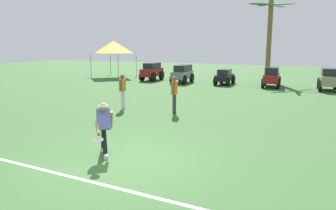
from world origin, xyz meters
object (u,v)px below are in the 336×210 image
palm_tree_far_left (269,35)px  parked_car_slot_c (225,77)px  frisbee_in_flight (98,140)px  parked_car_slot_a (152,71)px  teammate_midfield (174,91)px  parked_car_slot_e (329,79)px  teammate_near_sideline (123,88)px  frisbee_thrower (104,126)px  event_tent (114,47)px  parked_car_slot_d (272,76)px  parked_car_slot_b (182,73)px

palm_tree_far_left → parked_car_slot_c: bearing=-121.5°
frisbee_in_flight → parked_car_slot_a: bearing=114.8°
teammate_midfield → parked_car_slot_e: 11.98m
frisbee_in_flight → teammate_near_sideline: size_ratio=0.20×
frisbee_thrower → teammate_midfield: (-0.61, 5.63, 0.14)m
palm_tree_far_left → event_tent: size_ratio=1.99×
event_tent → parked_car_slot_a: bearing=-12.7°
teammate_near_sideline → parked_car_slot_a: 11.82m
parked_car_slot_e → event_tent: 17.25m
frisbee_in_flight → parked_car_slot_c: parked_car_slot_c is taller
parked_car_slot_d → parked_car_slot_e: parked_car_slot_e is taller
teammate_near_sideline → teammate_midfield: 2.46m
parked_car_slot_d → event_tent: (-13.62, 0.93, 1.91)m
parked_car_slot_c → palm_tree_far_left: 5.43m
frisbee_thrower → parked_car_slot_b: size_ratio=0.58×
parked_car_slot_b → frisbee_in_flight: bearing=-73.3°
event_tent → frisbee_thrower: bearing=-55.4°
frisbee_in_flight → parked_car_slot_d: parked_car_slot_d is taller
palm_tree_far_left → event_tent: (-12.72, -2.77, -0.97)m
parked_car_slot_a → frisbee_thrower: bearing=-65.1°
palm_tree_far_left → parked_car_slot_b: bearing=-142.5°
teammate_near_sideline → parked_car_slot_a: size_ratio=0.65×
frisbee_thrower → teammate_midfield: bearing=96.2°
teammate_midfield → palm_tree_far_left: 14.78m
event_tent → teammate_near_sideline: bearing=-53.2°
parked_car_slot_e → event_tent: event_tent is taller
teammate_midfield → parked_car_slot_b: 11.05m
teammate_midfield → parked_car_slot_e: size_ratio=0.64×
palm_tree_far_left → teammate_near_sideline: bearing=-104.7°
parked_car_slot_b → palm_tree_far_left: size_ratio=0.39×
parked_car_slot_b → parked_car_slot_d: size_ratio=0.99×
teammate_near_sideline → parked_car_slot_e: (8.22, 10.70, -0.20)m
parked_car_slot_c → parked_car_slot_e: 6.74m
frisbee_thrower → parked_car_slot_c: frisbee_thrower is taller
frisbee_in_flight → parked_car_slot_e: size_ratio=0.13×
teammate_midfield → parked_car_slot_c: (-0.97, 10.64, -0.38)m
palm_tree_far_left → event_tent: palm_tree_far_left is taller
frisbee_in_flight → event_tent: (-12.14, 17.82, 2.06)m
parked_car_slot_a → parked_car_slot_c: bearing=-0.8°
teammate_near_sideline → frisbee_thrower: bearing=-60.6°
frisbee_thrower → palm_tree_far_left: (0.77, 20.10, 2.80)m
parked_car_slot_d → parked_car_slot_e: size_ratio=1.02×
frisbee_thrower → frisbee_in_flight: frisbee_thrower is taller
parked_car_slot_a → event_tent: 4.84m
parked_car_slot_a → palm_tree_far_left: size_ratio=0.38×
teammate_midfield → parked_car_slot_c: bearing=95.2°
frisbee_in_flight → event_tent: bearing=124.3°
frisbee_thrower → frisbee_in_flight: (0.18, -0.48, -0.23)m
event_tent → parked_car_slot_e: bearing=-4.0°
parked_car_slot_e → frisbee_thrower: bearing=-107.7°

